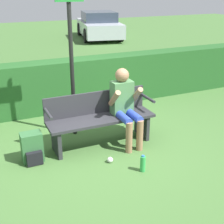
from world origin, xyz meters
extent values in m
plane|color=#426B33|center=(0.00, 0.00, 0.00)|extent=(40.00, 40.00, 0.00)
cube|color=#235623|center=(0.00, 1.89, 0.53)|extent=(12.00, 0.52, 1.07)
cube|color=#2D2D33|center=(0.00, 0.00, 0.47)|extent=(1.80, 0.50, 0.05)
cube|color=#2D2D33|center=(0.00, 0.23, 0.68)|extent=(1.80, 0.04, 0.38)
cube|color=#2D2D33|center=(-0.78, 0.00, 0.22)|extent=(0.06, 0.45, 0.45)
cube|color=#2D2D33|center=(0.78, 0.00, 0.22)|extent=(0.06, 0.45, 0.45)
cylinder|color=#2D2D33|center=(-0.87, 0.00, 0.71)|extent=(0.05, 0.45, 0.05)
cylinder|color=#2D2D33|center=(0.87, 0.00, 0.71)|extent=(0.05, 0.45, 0.05)
cube|color=#4C7F4C|center=(0.40, 0.05, 0.77)|extent=(0.35, 0.22, 0.56)
sphere|color=#997051|center=(0.40, 0.05, 1.16)|extent=(0.23, 0.23, 0.23)
cylinder|color=#2D47B7|center=(0.30, -0.19, 0.52)|extent=(0.13, 0.48, 0.13)
cylinder|color=#2D47B7|center=(0.50, -0.19, 0.52)|extent=(0.13, 0.48, 0.13)
cylinder|color=#997051|center=(0.30, -0.43, 0.26)|extent=(0.11, 0.11, 0.52)
cylinder|color=#997051|center=(0.50, -0.43, 0.26)|extent=(0.11, 0.11, 0.52)
cylinder|color=#997051|center=(0.20, -0.09, 0.83)|extent=(0.09, 0.34, 0.34)
cylinder|color=#997051|center=(0.60, -0.09, 0.83)|extent=(0.09, 0.34, 0.34)
cube|color=#336638|center=(-1.17, -0.06, 0.23)|extent=(0.32, 0.22, 0.47)
cube|color=black|center=(-1.17, -0.21, 0.12)|extent=(0.24, 0.08, 0.21)
cylinder|color=green|center=(0.23, -1.02, 0.12)|extent=(0.08, 0.08, 0.24)
cylinder|color=#2D66B2|center=(0.23, -1.02, 0.25)|extent=(0.04, 0.04, 0.02)
cylinder|color=black|center=(-0.28, 0.60, 1.31)|extent=(0.07, 0.07, 2.62)
cube|color=#B7BCC6|center=(4.29, 10.71, 0.52)|extent=(2.54, 4.25, 0.64)
cube|color=#333D4C|center=(4.29, 10.71, 1.08)|extent=(1.91, 2.18, 0.47)
cylinder|color=black|center=(3.70, 12.09, 0.33)|extent=(0.31, 0.68, 0.66)
cylinder|color=black|center=(5.36, 11.75, 0.33)|extent=(0.31, 0.68, 0.66)
cylinder|color=black|center=(3.21, 9.67, 0.33)|extent=(0.31, 0.68, 0.66)
cylinder|color=black|center=(4.87, 9.33, 0.33)|extent=(0.31, 0.68, 0.66)
sphere|color=silver|center=(-0.11, -0.60, 0.04)|extent=(0.09, 0.09, 0.09)
camera|label=1|loc=(-1.78, -4.39, 2.53)|focal=50.00mm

